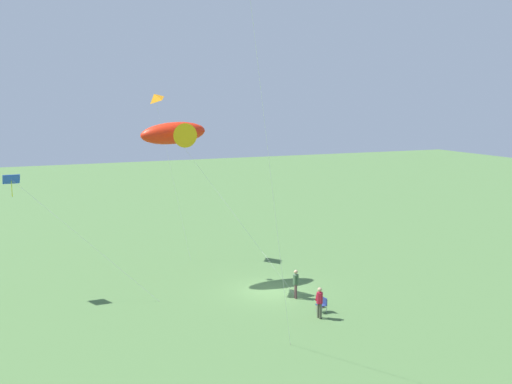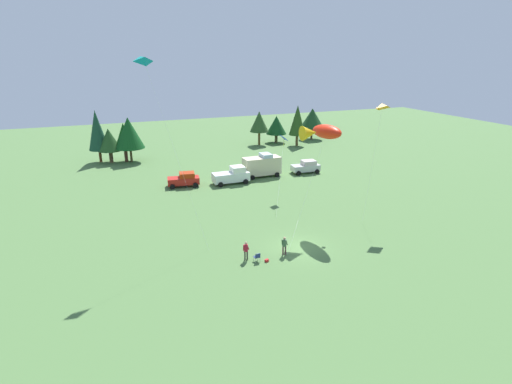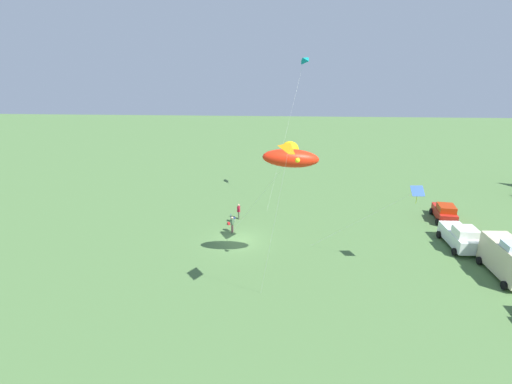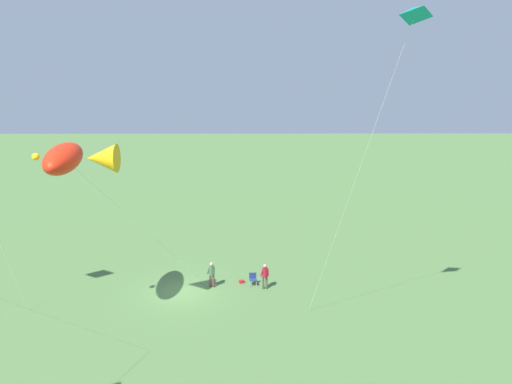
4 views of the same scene
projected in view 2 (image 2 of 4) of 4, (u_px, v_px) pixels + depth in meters
ground_plane at (298, 247)px, 37.03m from camera, size 160.00×160.00×0.00m
person_kite_flyer at (284, 244)px, 35.34m from camera, size 0.57×0.43×1.74m
folding_chair at (257, 257)px, 34.30m from camera, size 0.52×0.52×0.82m
person_spectator at (246, 249)px, 34.43m from camera, size 0.59×0.36×1.74m
backpack_on_grass at (267, 260)px, 34.43m from camera, size 0.38×0.33×0.22m
car_red_sedan at (184, 179)px, 53.88m from camera, size 4.41×2.69×1.89m
truck_white_pickup at (232, 176)px, 55.06m from camera, size 5.02×2.45×2.34m
van_camper_beige at (262, 165)px, 58.06m from camera, size 5.45×2.70×3.34m
car_silver_compact at (306, 167)px, 59.96m from camera, size 4.29×2.40×1.89m
treeline_distant at (211, 127)px, 72.06m from camera, size 45.80×10.65×8.54m
kite_large_fish at (322, 132)px, 39.52m from camera, size 8.12×7.89×10.50m
kite_delta_orange at (382, 106)px, 40.79m from camera, size 3.24×2.45×12.38m
kite_diamond_blue at (284, 140)px, 49.06m from camera, size 4.74×8.16×7.48m
kite_delta_teal at (145, 60)px, 33.09m from camera, size 4.65×4.38×16.97m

